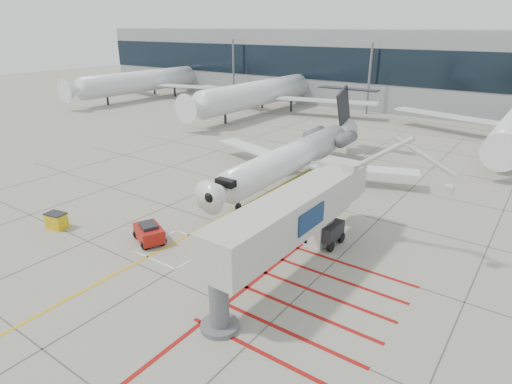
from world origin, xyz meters
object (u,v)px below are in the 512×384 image
Objects in this scene: jet_bridge at (284,226)px; pushback_tug at (149,232)px; regional_jet at (282,147)px; spill_bin at (56,221)px.

pushback_tug is (-10.38, -1.63, -2.77)m from jet_bridge.
regional_jet is 1.72× the size of jet_bridge.
jet_bridge is (8.81, -13.73, -0.45)m from regional_jet.
spill_bin is at bearing -165.97° from jet_bridge.
jet_bridge is 6.83× the size of pushback_tug.
spill_bin is at bearing -118.51° from regional_jet.
pushback_tug is (-1.57, -15.36, -3.22)m from regional_jet.
regional_jet reaches higher than jet_bridge.
jet_bridge is at bearing -58.83° from regional_jet.
regional_jet is 15.77m from pushback_tug.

